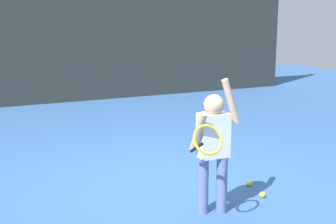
# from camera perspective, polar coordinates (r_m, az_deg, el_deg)

# --- Properties ---
(ground_plane) EXTENTS (20.00, 20.00, 0.00)m
(ground_plane) POSITION_cam_1_polar(r_m,az_deg,el_deg) (5.59, 0.70, -9.00)
(ground_plane) COLOR #335B93
(back_fence_windscreen) EXTENTS (11.78, 0.08, 3.40)m
(back_fence_windscreen) POSITION_cam_1_polar(r_m,az_deg,el_deg) (10.83, -13.19, 9.96)
(back_fence_windscreen) COLOR #282D2B
(back_fence_windscreen) RESTS_ON ground
(fence_post_2) EXTENTS (0.09, 0.09, 3.55)m
(fence_post_2) POSITION_cam_1_polar(r_m,az_deg,el_deg) (10.88, -13.28, 10.36)
(fence_post_2) COLOR slate
(fence_post_2) RESTS_ON ground
(fence_post_3) EXTENTS (0.09, 0.09, 3.55)m
(fence_post_3) POSITION_cam_1_polar(r_m,az_deg,el_deg) (11.82, 0.68, 10.75)
(fence_post_3) COLOR slate
(fence_post_3) RESTS_ON ground
(fence_post_4) EXTENTS (0.09, 0.09, 3.55)m
(fence_post_4) POSITION_cam_1_polar(r_m,az_deg,el_deg) (13.33, 12.05, 10.61)
(fence_post_4) COLOR slate
(fence_post_4) RESTS_ON ground
(tennis_player) EXTENTS (0.73, 0.58, 1.35)m
(tennis_player) POSITION_cam_1_polar(r_m,az_deg,el_deg) (4.73, 5.34, -3.69)
(tennis_player) COLOR slate
(tennis_player) RESTS_ON ground
(tennis_ball_1) EXTENTS (0.07, 0.07, 0.07)m
(tennis_ball_1) POSITION_cam_1_polar(r_m,az_deg,el_deg) (5.72, 9.56, -8.32)
(tennis_ball_1) COLOR #CCE033
(tennis_ball_1) RESTS_ON ground
(tennis_ball_3) EXTENTS (0.07, 0.07, 0.07)m
(tennis_ball_3) POSITION_cam_1_polar(r_m,az_deg,el_deg) (5.41, 11.10, -9.57)
(tennis_ball_3) COLOR #CCE033
(tennis_ball_3) RESTS_ON ground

